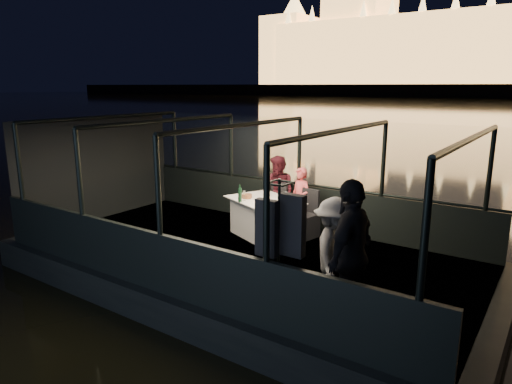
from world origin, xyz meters
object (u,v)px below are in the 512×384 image
Objects in this scene: chair_port_left at (274,208)px; passenger_stripe at (334,246)px; dining_table_central at (264,218)px; wine_bottle at (240,194)px; coat_stand at (279,254)px; person_woman_coral at (300,196)px; chair_port_right at (305,215)px; person_man_maroon at (278,193)px; passenger_dark at (350,260)px.

passenger_stripe reaches higher than chair_port_left.
dining_table_central is at bearing 32.38° from passenger_stripe.
wine_bottle reaches higher than dining_table_central.
person_woman_coral is at bearing 114.92° from coat_stand.
chair_port_left is at bearing 102.59° from dining_table_central.
coat_stand is (1.33, -3.15, 0.45)m from chair_port_right.
chair_port_left is at bearing 26.76° from passenger_stripe.
coat_stand reaches higher than chair_port_right.
dining_table_central is at bearing -103.59° from person_woman_coral.
chair_port_left is 1.04× the size of chair_port_right.
passenger_dark reaches higher than person_man_maroon.
person_man_maroon is at bearing 81.64° from wine_bottle.
passenger_dark is (2.88, -2.98, 0.10)m from person_man_maroon.
dining_table_central is 3.60m from passenger_dark.
passenger_stripe is 3.04m from wine_bottle.
wine_bottle is (-0.70, -1.14, 0.17)m from person_woman_coral.
chair_port_left is 0.73× the size of person_woman_coral.
chair_port_right is 0.70× the size of person_woman_coral.
passenger_dark is at bearing -30.70° from person_man_maroon.
chair_port_left is 0.52× the size of coat_stand.
person_man_maroon is 3.61m from passenger_stripe.
dining_table_central is 0.81m from chair_port_right.
passenger_dark is at bearing -40.71° from chair_port_right.
dining_table_central is 3.40m from coat_stand.
passenger_stripe is 0.80× the size of passenger_dark.
dining_table_central is 1.08× the size of person_woman_coral.
wine_bottle is at bearing -126.20° from chair_port_right.
person_man_maroon reaches higher than person_woman_coral.
passenger_dark is at bearing -31.08° from wine_bottle.
passenger_stripe is at bearing -38.59° from dining_table_central.
passenger_stripe is (1.69, -2.34, 0.40)m from chair_port_right.
chair_port_right is 0.61× the size of person_man_maroon.
person_man_maroon is at bearing 98.82° from chair_port_left.
person_woman_coral is 1.35m from wine_bottle.
chair_port_left is 1.07m from wine_bottle.
coat_stand reaches higher than dining_table_central.
chair_port_left is at bearing 123.24° from coat_stand.
coat_stand is 1.23× the size of passenger_stripe.
chair_port_left is at bearing -144.11° from person_woman_coral.
person_woman_coral reaches higher than wine_bottle.
dining_table_central is 1.49× the size of chair_port_left.
passenger_stripe reaches higher than wine_bottle.
dining_table_central is 0.77× the size of passenger_dark.
chair_port_left is 0.52× the size of passenger_dark.
coat_stand reaches higher than chair_port_left.
person_woman_coral is at bearing 146.16° from chair_port_right.
coat_stand is 5.57× the size of wine_bottle.
person_woman_coral is 0.71× the size of passenger_dark.
coat_stand is at bearing -49.04° from person_woman_coral.
wine_bottle is at bearing -124.24° from dining_table_central.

